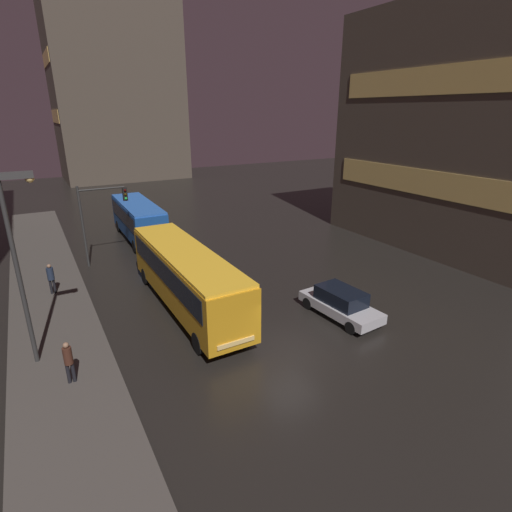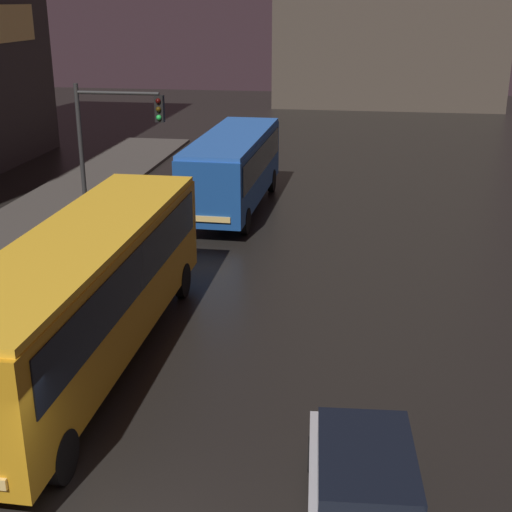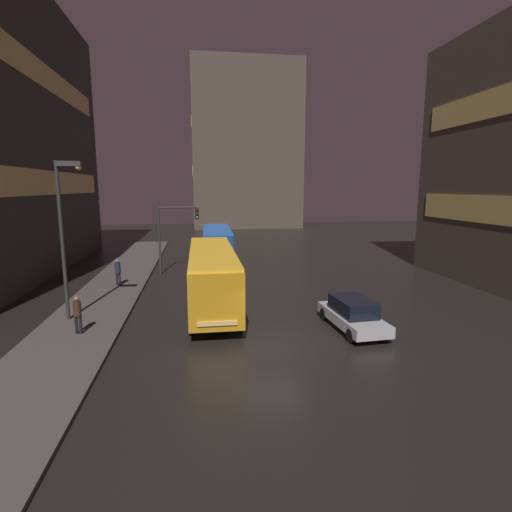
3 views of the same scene
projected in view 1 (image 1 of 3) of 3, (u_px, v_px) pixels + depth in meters
name	position (u px, v px, depth m)	size (l,w,h in m)	color
ground_plane	(291.00, 350.00, 17.86)	(120.00, 120.00, 0.00)	black
sidewalk_left	(51.00, 305.00, 21.80)	(4.00, 48.00, 0.15)	#47423D
building_right_block	(467.00, 131.00, 29.90)	(10.07, 17.83, 17.31)	#4C4238
building_far_backdrop	(116.00, 87.00, 60.15)	(18.07, 12.00, 27.01)	#4C4238
bus_near	(186.00, 273.00, 21.00)	(2.55, 11.52, 3.30)	orange
bus_far	(138.00, 217.00, 32.60)	(2.65, 9.28, 3.12)	#194793
car_taxi	(340.00, 303.00, 20.55)	(2.13, 4.64, 1.53)	#B7B7BC
pedestrian_near	(51.00, 276.00, 22.72)	(0.49, 0.49, 1.80)	black
pedestrian_mid	(68.00, 359.00, 15.18)	(0.47, 0.47, 1.76)	black
traffic_light_main	(99.00, 211.00, 26.79)	(3.18, 0.35, 5.53)	#2D2D2D
street_lamp_sidewalk	(19.00, 243.00, 15.17)	(1.25, 0.36, 7.88)	#2D2D2D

